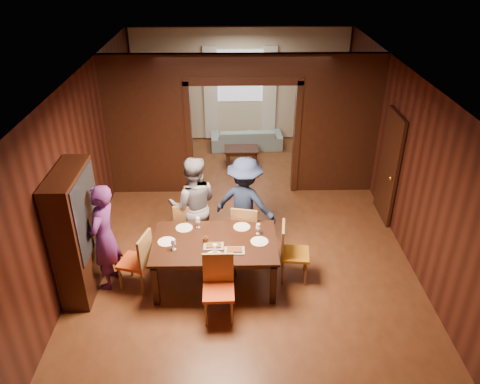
{
  "coord_description": "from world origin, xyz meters",
  "views": [
    {
      "loc": [
        -0.23,
        -7.27,
        4.89
      ],
      "look_at": [
        -0.1,
        -0.4,
        1.05
      ],
      "focal_mm": 35.0,
      "sensor_mm": 36.0,
      "label": 1
    }
  ],
  "objects_px": {
    "person_navy": "(245,203)",
    "chair_far_r": "(246,228)",
    "hutch": "(77,233)",
    "person_purple": "(104,237)",
    "dining_table": "(215,262)",
    "chair_right": "(295,252)",
    "coffee_table": "(241,156)",
    "chair_near": "(218,290)",
    "sofa": "(246,138)",
    "chair_far_l": "(188,224)",
    "person_grey": "(193,205)",
    "chair_left": "(135,260)"
  },
  "relations": [
    {
      "from": "chair_far_l",
      "to": "chair_right",
      "type": "bearing_deg",
      "value": 151.63
    },
    {
      "from": "person_navy",
      "to": "chair_far_l",
      "type": "height_order",
      "value": "person_navy"
    },
    {
      "from": "sofa",
      "to": "chair_far_l",
      "type": "relative_size",
      "value": 1.86
    },
    {
      "from": "person_grey",
      "to": "hutch",
      "type": "height_order",
      "value": "hutch"
    },
    {
      "from": "person_navy",
      "to": "person_grey",
      "type": "bearing_deg",
      "value": 30.29
    },
    {
      "from": "sofa",
      "to": "chair_far_l",
      "type": "xyz_separation_m",
      "value": [
        -1.14,
        -4.37,
        0.22
      ]
    },
    {
      "from": "person_grey",
      "to": "chair_near",
      "type": "relative_size",
      "value": 1.8
    },
    {
      "from": "person_grey",
      "to": "chair_far_l",
      "type": "bearing_deg",
      "value": -3.58
    },
    {
      "from": "person_purple",
      "to": "hutch",
      "type": "distance_m",
      "value": 0.4
    },
    {
      "from": "chair_near",
      "to": "hutch",
      "type": "height_order",
      "value": "hutch"
    },
    {
      "from": "person_purple",
      "to": "chair_right",
      "type": "bearing_deg",
      "value": 103.4
    },
    {
      "from": "sofa",
      "to": "coffee_table",
      "type": "distance_m",
      "value": 0.98
    },
    {
      "from": "person_grey",
      "to": "person_purple",
      "type": "bearing_deg",
      "value": 31.73
    },
    {
      "from": "chair_far_r",
      "to": "hutch",
      "type": "relative_size",
      "value": 0.48
    },
    {
      "from": "coffee_table",
      "to": "chair_left",
      "type": "height_order",
      "value": "chair_left"
    },
    {
      "from": "coffee_table",
      "to": "chair_far_l",
      "type": "relative_size",
      "value": 0.82
    },
    {
      "from": "chair_left",
      "to": "chair_far_l",
      "type": "relative_size",
      "value": 1.0
    },
    {
      "from": "person_grey",
      "to": "person_navy",
      "type": "height_order",
      "value": "person_grey"
    },
    {
      "from": "person_navy",
      "to": "chair_far_r",
      "type": "relative_size",
      "value": 1.72
    },
    {
      "from": "person_navy",
      "to": "coffee_table",
      "type": "relative_size",
      "value": 2.09
    },
    {
      "from": "sofa",
      "to": "chair_near",
      "type": "bearing_deg",
      "value": 81.75
    },
    {
      "from": "person_purple",
      "to": "dining_table",
      "type": "relative_size",
      "value": 0.92
    },
    {
      "from": "sofa",
      "to": "dining_table",
      "type": "distance_m",
      "value": 5.31
    },
    {
      "from": "person_purple",
      "to": "hutch",
      "type": "bearing_deg",
      "value": -67.04
    },
    {
      "from": "person_navy",
      "to": "chair_far_l",
      "type": "xyz_separation_m",
      "value": [
        -0.98,
        -0.11,
        -0.35
      ]
    },
    {
      "from": "dining_table",
      "to": "chair_far_r",
      "type": "bearing_deg",
      "value": 57.01
    },
    {
      "from": "person_grey",
      "to": "hutch",
      "type": "relative_size",
      "value": 0.87
    },
    {
      "from": "person_navy",
      "to": "chair_left",
      "type": "relative_size",
      "value": 1.72
    },
    {
      "from": "person_navy",
      "to": "chair_far_l",
      "type": "distance_m",
      "value": 1.05
    },
    {
      "from": "person_grey",
      "to": "chair_far_r",
      "type": "height_order",
      "value": "person_grey"
    },
    {
      "from": "chair_far_l",
      "to": "chair_far_r",
      "type": "bearing_deg",
      "value": 169.73
    },
    {
      "from": "person_grey",
      "to": "coffee_table",
      "type": "bearing_deg",
      "value": -108.23
    },
    {
      "from": "dining_table",
      "to": "chair_far_r",
      "type": "distance_m",
      "value": 0.93
    },
    {
      "from": "chair_near",
      "to": "chair_right",
      "type": "bearing_deg",
      "value": 34.79
    },
    {
      "from": "chair_far_l",
      "to": "chair_near",
      "type": "distance_m",
      "value": 1.78
    },
    {
      "from": "person_navy",
      "to": "chair_far_r",
      "type": "bearing_deg",
      "value": 116.65
    },
    {
      "from": "coffee_table",
      "to": "chair_near",
      "type": "height_order",
      "value": "chair_near"
    },
    {
      "from": "person_navy",
      "to": "coffee_table",
      "type": "xyz_separation_m",
      "value": [
        0.01,
        3.29,
        -0.64
      ]
    },
    {
      "from": "hutch",
      "to": "chair_far_r",
      "type": "bearing_deg",
      "value": 18.63
    },
    {
      "from": "coffee_table",
      "to": "chair_far_l",
      "type": "height_order",
      "value": "chair_far_l"
    },
    {
      "from": "hutch",
      "to": "person_purple",
      "type": "bearing_deg",
      "value": 11.15
    },
    {
      "from": "person_navy",
      "to": "chair_right",
      "type": "relative_size",
      "value": 1.72
    },
    {
      "from": "chair_left",
      "to": "person_navy",
      "type": "bearing_deg",
      "value": 138.14
    },
    {
      "from": "coffee_table",
      "to": "chair_right",
      "type": "bearing_deg",
      "value": -79.98
    },
    {
      "from": "dining_table",
      "to": "hutch",
      "type": "height_order",
      "value": "hutch"
    },
    {
      "from": "coffee_table",
      "to": "person_purple",
      "type": "bearing_deg",
      "value": -116.62
    },
    {
      "from": "dining_table",
      "to": "person_grey",
      "type": "bearing_deg",
      "value": 112.77
    },
    {
      "from": "chair_far_r",
      "to": "person_purple",
      "type": "bearing_deg",
      "value": 31.69
    },
    {
      "from": "dining_table",
      "to": "coffee_table",
      "type": "height_order",
      "value": "dining_table"
    },
    {
      "from": "chair_far_r",
      "to": "chair_near",
      "type": "height_order",
      "value": "same"
    }
  ]
}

